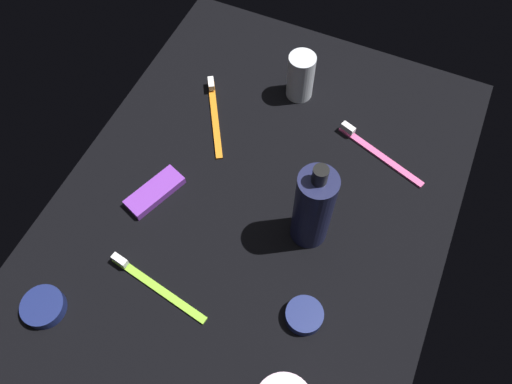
{
  "coord_description": "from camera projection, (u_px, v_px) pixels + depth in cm",
  "views": [
    {
      "loc": [
        -37.24,
        -16.48,
        74.69
      ],
      "look_at": [
        0.0,
        0.0,
        3.0
      ],
      "focal_mm": 35.23,
      "sensor_mm": 36.0,
      "label": 1
    }
  ],
  "objects": [
    {
      "name": "cream_tin_right",
      "position": [
        44.0,
        307.0,
        0.75
      ],
      "size": [
        6.43,
        6.43,
        1.96
      ],
      "primitive_type": "cylinder",
      "color": "navy",
      "rests_on": "ground_plane"
    },
    {
      "name": "lotion_bottle",
      "position": [
        313.0,
        208.0,
        0.75
      ],
      "size": [
        5.95,
        5.95,
        19.12
      ],
      "color": "#1B1E42",
      "rests_on": "ground_plane"
    },
    {
      "name": "cream_tin_left",
      "position": [
        304.0,
        315.0,
        0.74
      ],
      "size": [
        5.68,
        5.68,
        2.01
      ],
      "primitive_type": "cylinder",
      "color": "navy",
      "rests_on": "ground_plane"
    },
    {
      "name": "deodorant_stick",
      "position": [
        301.0,
        76.0,
        0.93
      ],
      "size": [
        5.0,
        5.0,
        9.5
      ],
      "primitive_type": "cylinder",
      "color": "silver",
      "rests_on": "ground_plane"
    },
    {
      "name": "toothbrush_lime",
      "position": [
        152.0,
        284.0,
        0.77
      ],
      "size": [
        4.36,
        17.93,
        2.1
      ],
      "color": "#8CD133",
      "rests_on": "ground_plane"
    },
    {
      "name": "snack_bar_purple",
      "position": [
        155.0,
        192.0,
        0.85
      ],
      "size": [
        11.14,
        7.46,
        1.5
      ],
      "primitive_type": "cube",
      "rotation": [
        0.0,
        0.0,
        -0.37
      ],
      "color": "purple",
      "rests_on": "ground_plane"
    },
    {
      "name": "toothbrush_pink",
      "position": [
        375.0,
        151.0,
        0.89
      ],
      "size": [
        7.2,
        17.35,
        2.1
      ],
      "color": "#E55999",
      "rests_on": "ground_plane"
    },
    {
      "name": "ground_plane",
      "position": [
        256.0,
        202.0,
        0.86
      ],
      "size": [
        84.0,
        64.0,
        1.2
      ],
      "primitive_type": "cube",
      "color": "black"
    },
    {
      "name": "toothbrush_orange",
      "position": [
        214.0,
        113.0,
        0.94
      ],
      "size": [
        16.02,
        10.35,
        2.1
      ],
      "color": "orange",
      "rests_on": "ground_plane"
    }
  ]
}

